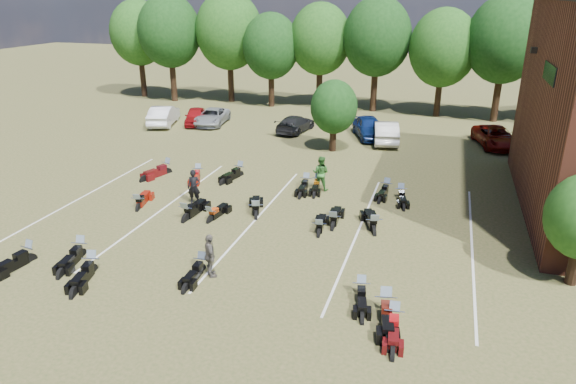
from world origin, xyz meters
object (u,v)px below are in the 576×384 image
at_px(car_4, 369,127).
at_px(person_grey, 210,256).
at_px(person_black, 194,187).
at_px(motorcycle_0, 30,261).
at_px(motorcycle_7, 139,209).
at_px(motorcycle_14, 167,173).
at_px(car_0, 196,116).
at_px(motorcycle_3, 202,271).
at_px(person_green, 321,173).

distance_m(car_4, person_grey, 22.51).
distance_m(person_black, motorcycle_0, 8.52).
bearing_deg(motorcycle_7, motorcycle_0, 65.14).
bearing_deg(motorcycle_7, person_black, -159.53).
xyz_separation_m(motorcycle_0, motorcycle_7, (1.25, 6.07, 0.00)).
bearing_deg(person_black, motorcycle_14, 120.72).
bearing_deg(person_black, person_grey, -72.67).
xyz_separation_m(person_black, person_grey, (4.00, -6.51, -0.02)).
bearing_deg(car_0, car_4, -20.74).
distance_m(motorcycle_3, motorcycle_7, 7.52).
bearing_deg(car_4, motorcycle_14, -152.76).
bearing_deg(person_grey, motorcycle_0, 60.53).
xyz_separation_m(motorcycle_3, motorcycle_14, (-7.33, 10.15, 0.00)).
bearing_deg(car_0, person_black, -84.32).
relative_size(car_4, person_grey, 2.64).
bearing_deg(person_grey, motorcycle_7, 14.33).
bearing_deg(person_black, car_4, 53.14).
distance_m(motorcycle_7, motorcycle_14, 5.63).
relative_size(person_black, person_green, 0.94).
bearing_deg(car_0, person_green, -61.80).
distance_m(person_green, motorcycle_0, 14.97).
bearing_deg(motorcycle_7, motorcycle_3, 127.98).
height_order(car_4, motorcycle_14, car_4).
bearing_deg(motorcycle_0, person_black, 72.43).
relative_size(person_grey, motorcycle_14, 0.74).
relative_size(car_0, person_black, 2.17).
height_order(person_black, motorcycle_3, person_black).
bearing_deg(motorcycle_14, person_black, -25.71).
distance_m(car_4, motorcycle_7, 19.62).
xyz_separation_m(car_0, motorcycle_14, (4.08, -11.94, -0.68)).
distance_m(car_4, person_black, 17.17).
bearing_deg(person_green, motorcycle_7, 36.95).
distance_m(car_4, motorcycle_3, 22.38).
relative_size(motorcycle_0, motorcycle_3, 1.12).
height_order(person_black, motorcycle_7, person_black).
height_order(car_0, motorcycle_14, car_0).
distance_m(person_black, person_green, 7.00).
distance_m(car_4, person_green, 11.93).
xyz_separation_m(car_0, motorcycle_0, (4.30, -23.44, -0.68)).
height_order(person_black, person_grey, person_black).
xyz_separation_m(person_black, person_green, (5.78, 3.95, 0.06)).
height_order(car_4, motorcycle_3, car_4).
bearing_deg(motorcycle_7, car_4, -130.47).
relative_size(car_4, person_black, 2.58).
height_order(car_0, motorcycle_7, car_0).
bearing_deg(car_4, car_0, 158.50).
distance_m(car_0, motorcycle_3, 24.87).
xyz_separation_m(car_0, motorcycle_3, (11.41, -22.09, -0.68)).
distance_m(car_0, person_black, 17.67).
height_order(person_grey, motorcycle_3, person_grey).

